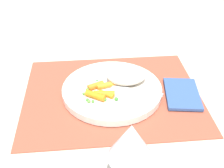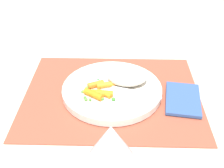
{
  "view_description": "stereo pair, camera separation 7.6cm",
  "coord_description": "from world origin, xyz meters",
  "px_view_note": "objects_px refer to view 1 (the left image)",
  "views": [
    {
      "loc": [
        0.06,
        0.62,
        0.48
      ],
      "look_at": [
        0.0,
        0.0,
        0.03
      ],
      "focal_mm": 46.69,
      "sensor_mm": 36.0,
      "label": 1
    },
    {
      "loc": [
        -0.02,
        0.62,
        0.48
      ],
      "look_at": [
        0.0,
        0.0,
        0.03
      ],
      "focal_mm": 46.69,
      "sensor_mm": 36.0,
      "label": 2
    }
  ],
  "objects_px": {
    "wine_glass": "(131,144)",
    "plate": "(112,90)",
    "fork": "(120,87)",
    "napkin": "(182,94)",
    "rice_mound": "(126,76)",
    "carrot_portion": "(101,91)"
  },
  "relations": [
    {
      "from": "wine_glass",
      "to": "plate",
      "type": "bearing_deg",
      "value": -88.83
    },
    {
      "from": "fork",
      "to": "napkin",
      "type": "distance_m",
      "value": 0.17
    },
    {
      "from": "rice_mound",
      "to": "wine_glass",
      "type": "distance_m",
      "value": 0.31
    },
    {
      "from": "fork",
      "to": "carrot_portion",
      "type": "bearing_deg",
      "value": 20.19
    },
    {
      "from": "carrot_portion",
      "to": "plate",
      "type": "bearing_deg",
      "value": -139.67
    },
    {
      "from": "rice_mound",
      "to": "napkin",
      "type": "xyz_separation_m",
      "value": [
        -0.14,
        0.05,
        -0.03
      ]
    },
    {
      "from": "rice_mound",
      "to": "fork",
      "type": "bearing_deg",
      "value": 54.12
    },
    {
      "from": "carrot_portion",
      "to": "napkin",
      "type": "distance_m",
      "value": 0.22
    },
    {
      "from": "rice_mound",
      "to": "wine_glass",
      "type": "height_order",
      "value": "wine_glass"
    },
    {
      "from": "plate",
      "to": "carrot_portion",
      "type": "height_order",
      "value": "carrot_portion"
    },
    {
      "from": "carrot_portion",
      "to": "fork",
      "type": "bearing_deg",
      "value": -159.81
    },
    {
      "from": "rice_mound",
      "to": "fork",
      "type": "relative_size",
      "value": 0.59
    },
    {
      "from": "rice_mound",
      "to": "carrot_portion",
      "type": "distance_m",
      "value": 0.09
    },
    {
      "from": "rice_mound",
      "to": "wine_glass",
      "type": "relative_size",
      "value": 0.71
    },
    {
      "from": "plate",
      "to": "napkin",
      "type": "relative_size",
      "value": 1.97
    },
    {
      "from": "fork",
      "to": "wine_glass",
      "type": "xyz_separation_m",
      "value": [
        0.01,
        0.27,
        0.08
      ]
    },
    {
      "from": "plate",
      "to": "wine_glass",
      "type": "bearing_deg",
      "value": 91.17
    },
    {
      "from": "fork",
      "to": "plate",
      "type": "bearing_deg",
      "value": -22.02
    },
    {
      "from": "rice_mound",
      "to": "napkin",
      "type": "distance_m",
      "value": 0.16
    },
    {
      "from": "plate",
      "to": "fork",
      "type": "xyz_separation_m",
      "value": [
        -0.02,
        0.01,
        0.01
      ]
    },
    {
      "from": "plate",
      "to": "napkin",
      "type": "height_order",
      "value": "plate"
    },
    {
      "from": "napkin",
      "to": "wine_glass",
      "type": "bearing_deg",
      "value": 54.76
    }
  ]
}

